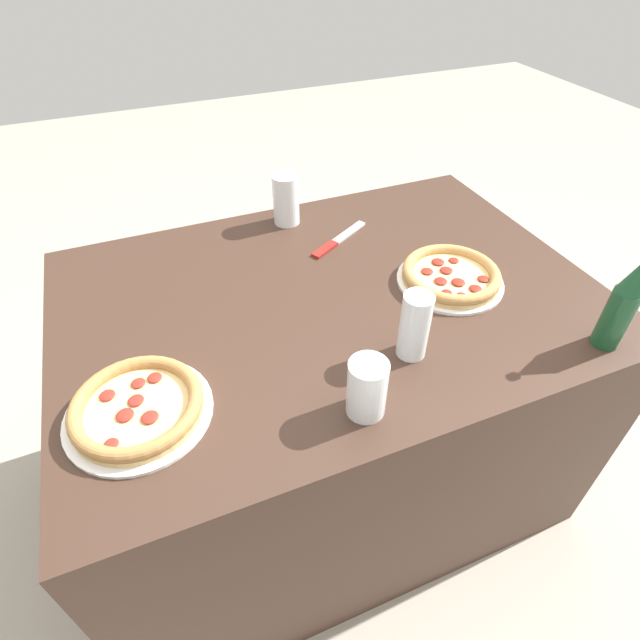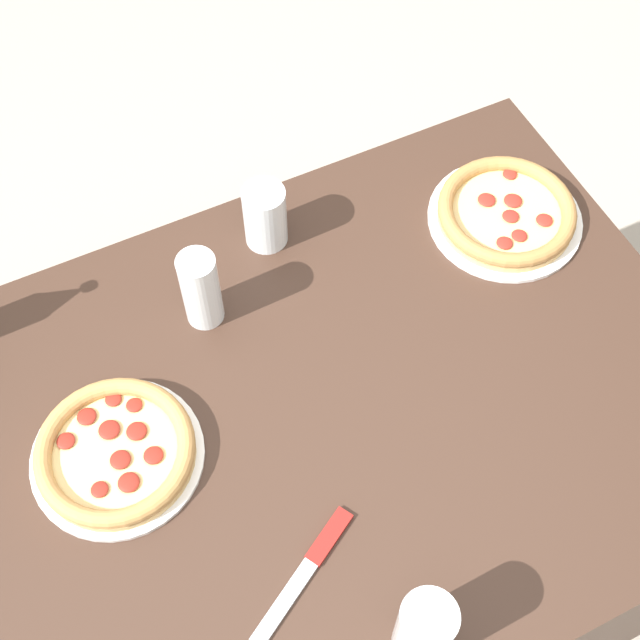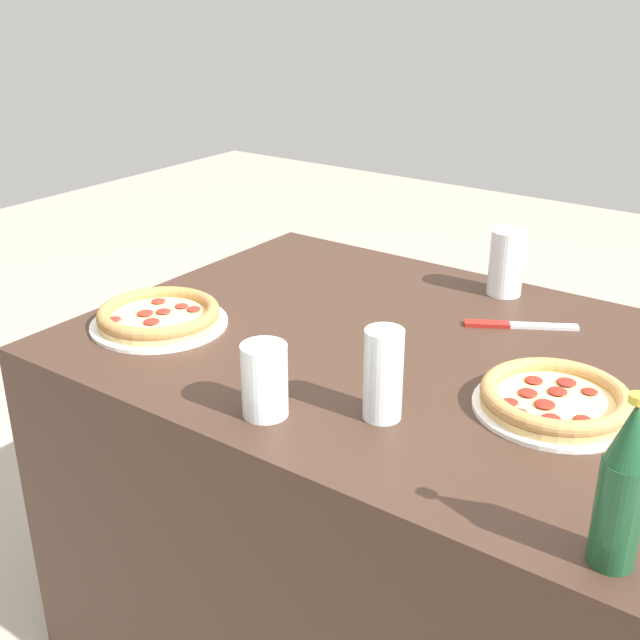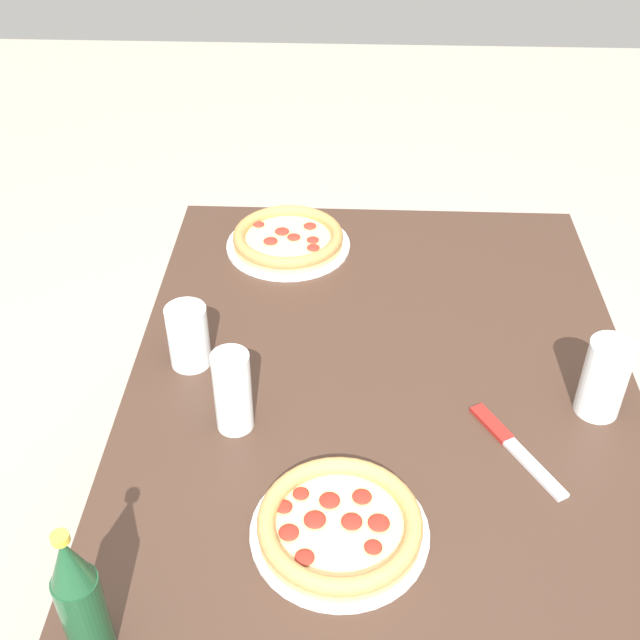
% 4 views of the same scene
% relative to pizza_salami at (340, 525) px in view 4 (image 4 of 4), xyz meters
% --- Properties ---
extents(ground_plane, '(8.00, 8.00, 0.00)m').
position_rel_pizza_salami_xyz_m(ground_plane, '(-0.30, 0.07, -0.78)').
color(ground_plane, '#A89E8E').
extents(table, '(1.29, 0.91, 0.76)m').
position_rel_pizza_salami_xyz_m(table, '(-0.30, 0.07, -0.40)').
color(table, '#3D281E').
rests_on(table, ground_plane).
extents(pizza_salami, '(0.26, 0.26, 0.04)m').
position_rel_pizza_salami_xyz_m(pizza_salami, '(0.00, 0.00, 0.00)').
color(pizza_salami, white).
rests_on(pizza_salami, table).
extents(pizza_veggie, '(0.27, 0.27, 0.04)m').
position_rel_pizza_salami_xyz_m(pizza_veggie, '(-0.77, -0.13, -0.00)').
color(pizza_veggie, white).
rests_on(pizza_veggie, table).
extents(glass_orange_juice, '(0.07, 0.07, 0.12)m').
position_rel_pizza_salami_xyz_m(glass_orange_juice, '(-0.37, -0.28, 0.03)').
color(glass_orange_juice, white).
rests_on(glass_orange_juice, table).
extents(glass_lemonade, '(0.06, 0.06, 0.15)m').
position_rel_pizza_salami_xyz_m(glass_lemonade, '(-0.22, -0.18, 0.05)').
color(glass_lemonade, white).
rests_on(glass_lemonade, table).
extents(glass_cola, '(0.08, 0.08, 0.14)m').
position_rel_pizza_salami_xyz_m(glass_cola, '(-0.28, 0.43, 0.04)').
color(glass_cola, white).
rests_on(glass_cola, table).
extents(beer_bottle, '(0.06, 0.06, 0.23)m').
position_rel_pizza_salami_xyz_m(beer_bottle, '(0.19, -0.31, 0.09)').
color(beer_bottle, '#194728').
rests_on(beer_bottle, table).
extents(knife, '(0.21, 0.13, 0.01)m').
position_rel_pizza_salami_xyz_m(knife, '(-0.18, 0.28, -0.02)').
color(knife, maroon).
rests_on(knife, table).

